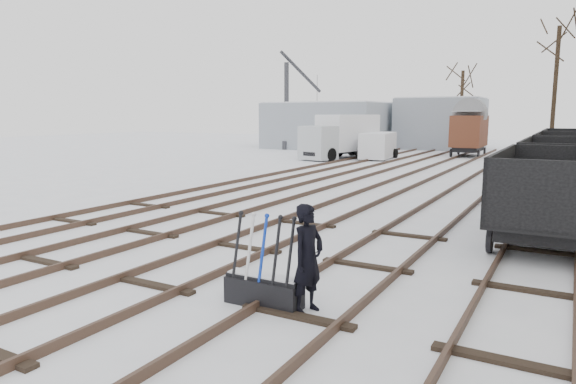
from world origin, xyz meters
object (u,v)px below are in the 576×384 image
object	(u,v)px
freight_wagon_a	(545,207)
lorry	(341,136)
ground_frame	(264,288)
box_van_wagon	(469,130)
panel_van	(378,145)
crane	(288,124)
worker	(308,259)

from	to	relation	value
freight_wagon_a	lorry	xyz separation A→B (m)	(-13.70, 19.28, 0.71)
freight_wagon_a	ground_frame	bearing A→B (deg)	-118.29
box_van_wagon	panel_van	size ratio (longest dim) A/B	1.00
ground_frame	lorry	size ratio (longest dim) A/B	0.21
box_van_wagon	panel_van	world-z (taller)	box_van_wagon
panel_van	crane	bearing A→B (deg)	143.79
ground_frame	crane	size ratio (longest dim) A/B	0.18
worker	lorry	size ratio (longest dim) A/B	0.25
panel_van	box_van_wagon	bearing A→B (deg)	39.93
freight_wagon_a	worker	bearing A→B (deg)	-113.57
ground_frame	lorry	world-z (taller)	lorry
freight_wagon_a	lorry	bearing A→B (deg)	125.39
ground_frame	crane	bearing A→B (deg)	118.19
lorry	crane	world-z (taller)	crane
lorry	crane	bearing A→B (deg)	155.66
worker	lorry	distance (m)	28.23
crane	freight_wagon_a	bearing A→B (deg)	-29.17
crane	ground_frame	bearing A→B (deg)	-40.41
ground_frame	lorry	distance (m)	28.07
ground_frame	worker	world-z (taller)	worker
lorry	panel_van	size ratio (longest dim) A/B	1.62
ground_frame	lorry	xyz separation A→B (m)	(-9.96, 26.21, 1.27)
ground_frame	panel_van	distance (m)	28.14
worker	freight_wagon_a	bearing A→B (deg)	-11.79
worker	box_van_wagon	xyz separation A→B (m)	(-3.30, 32.36, 1.04)
panel_van	ground_frame	bearing A→B (deg)	-81.30
box_van_wagon	ground_frame	bearing A→B (deg)	-86.10
freight_wagon_a	lorry	distance (m)	23.66
box_van_wagon	panel_van	distance (m)	7.43
worker	crane	size ratio (longest dim) A/B	0.20
freight_wagon_a	crane	xyz separation A→B (m)	(-21.71, 25.99, 1.37)
panel_van	crane	xyz separation A→B (m)	(-10.40, 5.83, 1.28)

